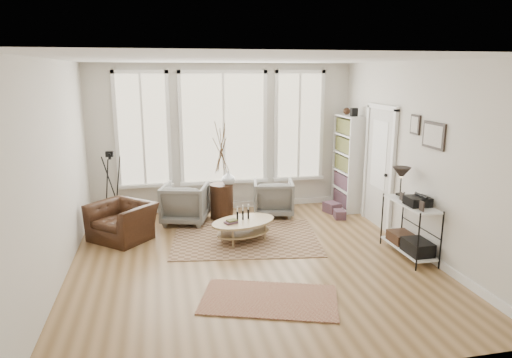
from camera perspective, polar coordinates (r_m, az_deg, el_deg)
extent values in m
plane|color=#9A754A|center=(6.88, -0.59, -10.17)|extent=(5.50, 5.50, 0.00)
plane|color=white|center=(6.31, -0.66, 14.75)|extent=(5.50, 5.50, 0.00)
cube|color=silver|center=(9.11, -4.08, 5.13)|extent=(5.20, 0.04, 2.90)
cube|color=silver|center=(3.88, 7.55, -6.26)|extent=(5.20, 0.04, 2.90)
cube|color=silver|center=(6.46, -23.85, 0.63)|extent=(0.04, 5.50, 2.90)
cube|color=silver|center=(7.40, 19.54, 2.49)|extent=(0.04, 5.50, 2.90)
cube|color=white|center=(9.40, -3.93, -3.29)|extent=(5.10, 0.04, 0.12)
cube|color=white|center=(7.76, 18.64, -7.65)|extent=(0.03, 5.40, 0.12)
cube|color=tan|center=(9.07, -4.08, 6.36)|extent=(1.60, 0.03, 2.10)
cube|color=tan|center=(8.99, -13.97, 5.94)|extent=(0.90, 0.03, 2.10)
cube|color=tan|center=(9.41, 5.36, 6.59)|extent=(0.90, 0.03, 2.10)
cube|color=white|center=(9.05, -4.07, 6.35)|extent=(1.74, 0.06, 2.24)
cube|color=white|center=(8.97, -13.97, 5.93)|extent=(1.04, 0.06, 2.24)
cube|color=white|center=(9.39, 5.40, 6.57)|extent=(1.04, 0.06, 2.24)
cube|color=white|center=(9.22, -3.94, -0.34)|extent=(4.10, 0.12, 0.06)
cube|color=silver|center=(8.45, 15.15, 1.29)|extent=(0.04, 0.88, 2.10)
cube|color=white|center=(8.39, 15.13, 2.95)|extent=(0.01, 0.55, 1.20)
cube|color=white|center=(8.02, 16.64, 0.56)|extent=(0.06, 0.08, 2.18)
cube|color=white|center=(8.87, 13.64, 1.93)|extent=(0.06, 0.08, 2.18)
cube|color=white|center=(8.29, 15.52, 8.67)|extent=(0.06, 1.06, 0.08)
sphere|color=black|center=(8.15, 15.90, 0.45)|extent=(0.06, 0.06, 0.06)
cube|color=white|center=(8.99, 12.38, 1.50)|extent=(0.30, 0.03, 1.90)
cube|color=white|center=(9.72, 10.40, 2.47)|extent=(0.30, 0.03, 1.90)
cube|color=white|center=(9.41, 12.19, 2.04)|extent=(0.02, 0.85, 1.90)
cube|color=white|center=(9.35, 11.35, 2.00)|extent=(0.30, 0.81, 1.90)
cube|color=maroon|center=(9.35, 11.35, 2.00)|extent=(0.24, 0.75, 1.76)
cube|color=black|center=(9.03, 12.15, 8.18)|extent=(0.12, 0.10, 0.16)
sphere|color=#341C10|center=(9.35, 11.27, 8.32)|extent=(0.14, 0.14, 0.14)
cube|color=white|center=(7.40, 18.48, -8.17)|extent=(0.37, 1.07, 0.03)
cube|color=white|center=(7.18, 18.88, -2.95)|extent=(0.37, 1.07, 0.02)
cylinder|color=black|center=(6.78, 19.60, -7.48)|extent=(0.02, 0.02, 0.85)
cylinder|color=black|center=(6.97, 22.15, -7.13)|extent=(0.02, 0.02, 0.85)
cylinder|color=black|center=(7.64, 15.48, -4.83)|extent=(0.02, 0.02, 0.85)
cylinder|color=black|center=(7.81, 17.83, -4.60)|extent=(0.02, 0.02, 0.85)
cylinder|color=black|center=(7.45, 17.55, -1.83)|extent=(0.14, 0.14, 0.02)
cylinder|color=black|center=(7.42, 17.63, -0.78)|extent=(0.02, 0.02, 0.30)
cone|color=black|center=(7.38, 17.74, 0.72)|extent=(0.28, 0.28, 0.18)
cube|color=black|center=(7.03, 19.56, -2.62)|extent=(0.32, 0.30, 0.13)
cube|color=black|center=(7.16, 19.55, -8.03)|extent=(0.32, 0.45, 0.20)
cube|color=#341C10|center=(7.54, 17.68, -6.96)|extent=(0.32, 0.40, 0.16)
cube|color=black|center=(6.76, 20.02, -3.20)|extent=(0.02, 0.10, 0.14)
cube|color=black|center=(7.21, 17.77, -2.11)|extent=(0.02, 0.10, 0.12)
cube|color=black|center=(7.00, 21.34, 5.08)|extent=(0.03, 0.52, 0.38)
cube|color=silver|center=(6.99, 21.24, 5.08)|extent=(0.01, 0.44, 0.30)
cube|color=black|center=(7.40, 19.30, 6.43)|extent=(0.03, 0.24, 0.30)
cube|color=silver|center=(7.40, 19.20, 6.43)|extent=(0.01, 0.18, 0.24)
cube|color=brown|center=(7.74, -1.31, -7.39)|extent=(2.63, 2.12, 0.01)
cube|color=brown|center=(5.80, 1.67, -14.77)|extent=(1.86, 1.40, 0.01)
ellipsoid|color=tan|center=(7.58, -1.57, -6.61)|extent=(1.11, 0.91, 0.03)
ellipsoid|color=tan|center=(7.52, -1.58, -5.35)|extent=(1.30, 1.07, 0.04)
cylinder|color=tan|center=(7.37, -3.70, -7.23)|extent=(0.03, 0.03, 0.32)
cylinder|color=tan|center=(7.48, 1.03, -6.90)|extent=(0.03, 0.03, 0.32)
cylinder|color=tan|center=(7.70, -4.09, -6.32)|extent=(0.03, 0.03, 0.32)
cylinder|color=tan|center=(7.80, 0.43, -6.02)|extent=(0.03, 0.03, 0.32)
cylinder|color=black|center=(7.52, -2.45, -4.59)|extent=(0.03, 0.03, 0.16)
cylinder|color=black|center=(7.53, -1.65, -4.54)|extent=(0.03, 0.03, 0.16)
cylinder|color=black|center=(7.55, -0.85, -4.49)|extent=(0.03, 0.03, 0.16)
cube|color=#2E4929|center=(7.40, -3.09, -5.32)|extent=(0.19, 0.14, 0.05)
imported|color=gray|center=(8.53, -8.84, -3.00)|extent=(0.99, 1.00, 0.74)
imported|color=gray|center=(8.88, 2.16, -2.33)|extent=(0.88, 0.89, 0.70)
cylinder|color=#341C10|center=(8.74, -4.31, -2.76)|extent=(0.44, 0.44, 0.66)
imported|color=silver|center=(8.62, -3.48, 0.19)|extent=(0.32, 0.32, 0.26)
imported|color=#341C10|center=(7.94, -16.40, -5.11)|extent=(1.25, 1.24, 0.61)
cylinder|color=black|center=(8.54, -17.81, 2.55)|extent=(0.06, 0.06, 0.06)
cube|color=black|center=(8.52, -17.84, 2.99)|extent=(0.14, 0.10, 0.10)
cylinder|color=black|center=(8.45, -17.89, 2.90)|extent=(0.06, 0.08, 0.06)
cube|color=maroon|center=(9.22, 9.47, -3.53)|extent=(0.33, 0.37, 0.20)
cube|color=maroon|center=(8.87, 10.41, -4.37)|extent=(0.24, 0.28, 0.16)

